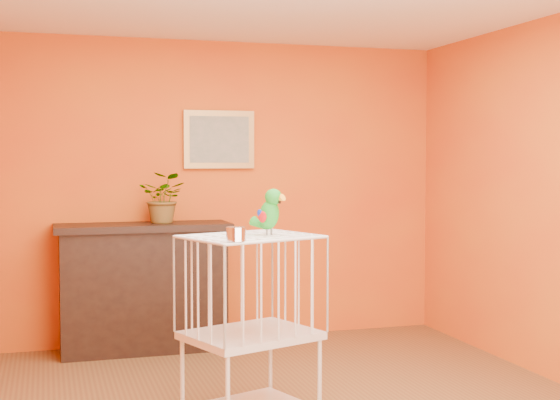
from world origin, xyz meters
name	(u,v)px	position (x,y,z in m)	size (l,w,h in m)	color
room_shell	(299,158)	(0.00, 0.00, 1.58)	(4.50, 4.50, 4.50)	#D46213
console_cabinet	(143,287)	(-0.69, 2.00, 0.53)	(1.42, 0.51, 1.05)	black
potted_plant	(163,203)	(-0.51, 2.05, 1.22)	(0.38, 0.42, 0.33)	#26722D
framed_picture	(219,139)	(0.00, 2.22, 1.75)	(0.62, 0.04, 0.50)	#B3833F
birdcage	(251,326)	(-0.28, 0.06, 0.58)	(0.87, 0.77, 1.12)	silver
feed_cup	(236,234)	(-0.45, -0.24, 1.17)	(0.11, 0.11, 0.08)	silver
parrot	(269,211)	(-0.16, 0.07, 1.27)	(0.20, 0.23, 0.28)	#59544C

